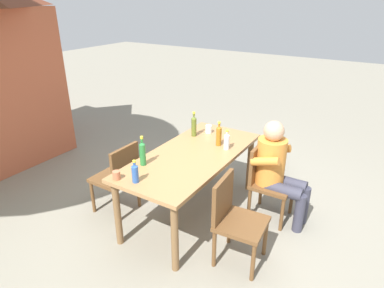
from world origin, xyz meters
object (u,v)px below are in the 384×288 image
Objects in this scene: bottle_clear at (227,141)px; backpack_by_near_side at (271,158)px; bottle_green at (143,153)px; chair_near_right at (266,178)px; chair_near_left at (234,216)px; cup_white at (209,129)px; bottle_olive at (194,126)px; cup_terracotta at (117,175)px; dining_table at (192,161)px; chair_far_left at (119,175)px; bottle_blue at (135,173)px; bottle_amber at (219,135)px; person_in_white_shirt at (277,167)px.

bottle_clear reaches higher than backpack_by_near_side.
bottle_green reaches higher than bottle_clear.
bottle_green is at bearing 131.52° from chair_near_right.
chair_near_left is 1.43m from cup_white.
bottle_clear is (0.80, -0.56, -0.04)m from bottle_green.
chair_near_left is 1.40m from bottle_olive.
bottle_clear is at bearing -105.14° from bottle_olive.
cup_white reaches higher than backpack_by_near_side.
bottle_green is 0.74× the size of backpack_by_near_side.
bottle_clear is 1.31m from cup_terracotta.
chair_near_left reaches higher than cup_terracotta.
dining_table is at bearing -30.95° from bottle_green.
chair_far_left is at bearing 119.91° from chair_near_right.
bottle_green reaches higher than bottle_blue.
bottle_amber is 3.51× the size of cup_terracotta.
bottle_blue is (-1.26, -0.13, -0.04)m from bottle_olive.
bottle_clear reaches higher than cup_white.
backpack_by_near_side is at bearing -14.29° from bottle_amber.
bottle_green is (-0.91, 1.02, 0.43)m from chair_near_right.
cup_white is at bearing -28.40° from chair_far_left.
bottle_green reaches higher than cup_terracotta.
bottle_green is (-0.91, 1.13, 0.26)m from person_in_white_shirt.
person_in_white_shirt is 11.79× the size of cup_white.
chair_near_right is 1.43m from bottle_green.
person_in_white_shirt is at bearing -51.29° from bottle_green.
chair_near_left is at bearing -131.80° from bottle_olive.
chair_near_left is at bearing 172.67° from person_in_white_shirt.
dining_table is at bearing -60.03° from chair_far_left.
cup_terracotta is (-1.27, 1.04, 0.33)m from chair_near_right.
bottle_amber is at bearing -12.67° from bottle_blue.
bottle_clear is at bearing -34.71° from bottle_green.
person_in_white_shirt is at bearing -158.65° from backpack_by_near_side.
bottle_blue is at bearing 171.13° from dining_table.
bottle_blue reaches higher than chair_near_right.
dining_table is 0.94m from person_in_white_shirt.
bottle_green reaches higher than chair_far_left.
dining_table reaches higher than backpack_by_near_side.
bottle_blue is at bearing -178.83° from cup_white.
cup_white is 1.19m from backpack_by_near_side.
bottle_clear is 2.78× the size of cup_terracotta.
chair_far_left is at bearing 44.19° from cup_terracotta.
person_in_white_shirt is 0.63m from bottle_clear.
chair_near_left is 1.08m from bottle_amber.
bottle_olive is at bearing 6.11° from bottle_blue.
bottle_olive is at bearing -1.97° from bottle_green.
bottle_green is (-0.06, 1.02, 0.43)m from chair_near_left.
person_in_white_shirt is (0.00, -0.11, 0.17)m from chair_near_right.
chair_near_left is at bearing -90.21° from chair_far_left.
bottle_blue is at bearing 113.41° from chair_near_left.
person_in_white_shirt is 3.74× the size of bottle_olive.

